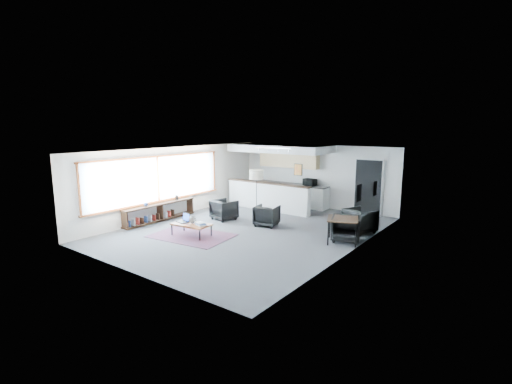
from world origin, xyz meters
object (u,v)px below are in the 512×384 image
Objects in this scene: coffee_table at (191,225)px; book_stack at (201,224)px; dining_table at (343,220)px; dining_chair_near at (346,229)px; laptop at (184,219)px; ceramic_pot at (192,219)px; dining_chair_far at (360,221)px; armchair_right at (267,215)px; microwave at (310,181)px; armchair_left at (224,209)px; floor_lamp at (256,176)px.

book_stack is at bearing -1.66° from coffee_table.
dining_table is 1.58× the size of dining_chair_near.
book_stack is 4.23m from dining_table.
laptop is 1.17× the size of book_stack.
laptop is 0.34m from ceramic_pot.
dining_chair_far reaches higher than book_stack.
dining_chair_near reaches higher than book_stack.
microwave reaches higher than armchair_right.
book_stack is (0.71, 0.00, -0.03)m from laptop.
armchair_left is 0.45× the size of floor_lamp.
floor_lamp is 4.04m from dining_chair_near.
dining_chair_far is at bearing -152.93° from armchair_left.
armchair_left is (-0.94, 2.13, -0.04)m from book_stack.
armchair_left is 1.10× the size of dining_chair_far.
floor_lamp is at bearing 92.57° from book_stack.
armchair_left reaches higher than laptop.
microwave is at bearing 84.10° from book_stack.
microwave is at bearing 74.99° from floor_lamp.
dining_chair_near is at bearing 166.62° from armchair_right.
dining_chair_near is at bearing 39.22° from laptop.
armchair_left is at bearing 98.70° from coffee_table.
book_stack is 0.20× the size of floor_lamp.
laptop is 0.23× the size of floor_lamp.
armchair_right is at bearing 63.46° from ceramic_pot.
book_stack is at bearing -87.43° from floor_lamp.
armchair_right is (1.17, 2.34, -0.13)m from ceramic_pot.
floor_lamp is at bearing -48.22° from armchair_right.
microwave is (1.53, 3.61, 0.70)m from armchair_left.
coffee_table is at bearing -175.91° from book_stack.
ceramic_pot is 5.83m from microwave.
armchair_left is at bearing -131.92° from floor_lamp.
microwave is (-3.04, 3.59, 0.44)m from dining_table.
ceramic_pot is at bearing 62.53° from dining_chair_far.
dining_chair_far is 1.42× the size of microwave.
ceramic_pot is at bearing 177.18° from book_stack.
floor_lamp reaches higher than ceramic_pot.
laptop is 1.72× the size of ceramic_pot.
dining_chair_far is (3.80, 0.43, -1.19)m from floor_lamp.
armchair_left is (-0.56, 2.11, -0.11)m from ceramic_pot.
floor_lamp is at bearing -99.33° from microwave.
dining_chair_near is (2.87, -0.03, -0.03)m from armchair_right.
microwave is (-3.07, 3.41, 0.75)m from dining_chair_near.
laptop is 4.96m from dining_chair_near.
microwave reaches higher than coffee_table.
ceramic_pot is 0.48× the size of microwave.
armchair_left reaches higher than dining_table.
coffee_table is 0.39m from book_stack.
laptop is at bearing 44.66° from armchair_right.
coffee_table is at bearing 62.86° from dining_chair_far.
ceramic_pot is at bearing 50.62° from armchair_right.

